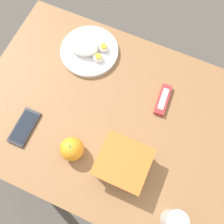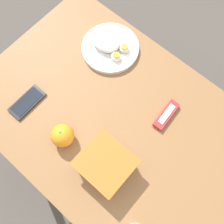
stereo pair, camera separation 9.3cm
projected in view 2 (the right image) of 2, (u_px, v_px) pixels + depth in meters
The scene contains 7 objects.
ground_plane at pixel (113, 154), 1.67m from camera, with size 10.00×10.00×0.00m, color #4C4742.
table at pixel (113, 125), 1.06m from camera, with size 1.03×0.72×0.76m.
food_container at pixel (106, 164), 0.87m from camera, with size 0.17×0.16×0.09m.
orange_fruit at pixel (62, 135), 0.90m from camera, with size 0.08×0.08×0.08m.
rice_plate at pixel (110, 46), 1.04m from camera, with size 0.23×0.23×0.06m.
candy_bar at pixel (166, 115), 0.95m from camera, with size 0.04×0.12×0.02m.
cell_phone at pixel (27, 102), 0.97m from camera, with size 0.06×0.14×0.01m.
Camera 2 is at (-0.19, 0.23, 1.67)m, focal length 42.00 mm.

